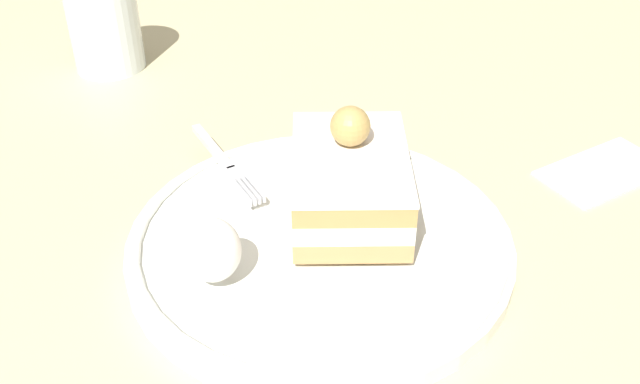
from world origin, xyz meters
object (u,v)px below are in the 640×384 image
at_px(dessert_plate, 320,242).
at_px(folded_napkin, 604,170).
at_px(cake_slice, 350,180).
at_px(whipped_cream_dollop, 212,250).
at_px(fork, 227,164).
at_px(drink_glass_near, 105,26).

distance_m(dessert_plate, folded_napkin, 0.23).
distance_m(cake_slice, folded_napkin, 0.21).
relative_size(dessert_plate, whipped_cream_dollop, 6.19).
xyz_separation_m(cake_slice, folded_napkin, (0.10, 0.18, -0.04)).
height_order(cake_slice, folded_napkin, cake_slice).
bearing_deg(fork, dessert_plate, -5.88).
bearing_deg(dessert_plate, folded_napkin, 64.65).
distance_m(cake_slice, whipped_cream_dollop, 0.10).
relative_size(cake_slice, fork, 1.20).
height_order(dessert_plate, whipped_cream_dollop, whipped_cream_dollop).
bearing_deg(whipped_cream_dollop, cake_slice, 79.54).
distance_m(cake_slice, drink_glass_near, 0.32).
relative_size(dessert_plate, fork, 2.30).
height_order(fork, drink_glass_near, drink_glass_near).
relative_size(cake_slice, whipped_cream_dollop, 3.22).
height_order(dessert_plate, folded_napkin, dessert_plate).
xyz_separation_m(dessert_plate, cake_slice, (-0.00, 0.03, 0.03)).
height_order(whipped_cream_dollop, drink_glass_near, drink_glass_near).
distance_m(whipped_cream_dollop, folded_napkin, 0.30).
bearing_deg(drink_glass_near, whipped_cream_dollop, -25.16).
height_order(dessert_plate, cake_slice, cake_slice).
relative_size(cake_slice, folded_napkin, 1.33).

